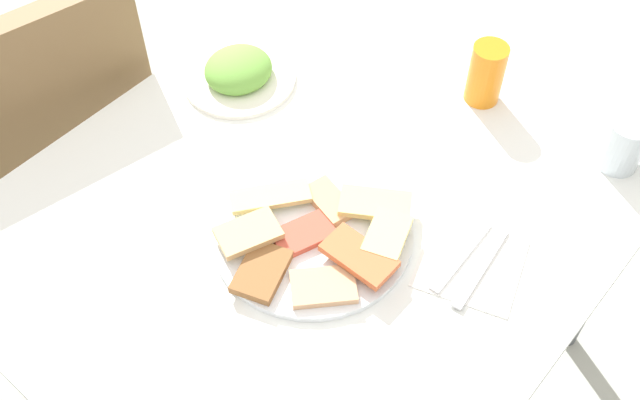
{
  "coord_description": "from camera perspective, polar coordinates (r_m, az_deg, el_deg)",
  "views": [
    {
      "loc": [
        -0.62,
        -0.52,
        1.76
      ],
      "look_at": [
        -0.03,
        -0.01,
        0.76
      ],
      "focal_mm": 43.05,
      "sensor_mm": 36.0,
      "label": 1
    }
  ],
  "objects": [
    {
      "name": "salad_plate_greens",
      "position": [
        1.51,
        -6.05,
        9.47
      ],
      "size": [
        0.22,
        0.22,
        0.06
      ],
      "color": "white",
      "rests_on": "dining_table"
    },
    {
      "name": "drinking_glass",
      "position": [
        1.42,
        21.65,
        3.92
      ],
      "size": [
        0.08,
        0.08,
        0.1
      ],
      "primitive_type": "cylinder",
      "color": "silver",
      "rests_on": "dining_table"
    },
    {
      "name": "fork",
      "position": [
        1.25,
        11.84,
        -4.93
      ],
      "size": [
        0.18,
        0.04,
        0.0
      ],
      "primitive_type": "cube",
      "rotation": [
        0.0,
        0.0,
        0.13
      ],
      "color": "silver",
      "rests_on": "paper_napkin"
    },
    {
      "name": "soda_can",
      "position": [
        1.47,
        12.24,
        9.17
      ],
      "size": [
        0.09,
        0.09,
        0.12
      ],
      "primitive_type": "cylinder",
      "rotation": [
        0.0,
        0.0,
        5.11
      ],
      "color": "orange",
      "rests_on": "dining_table"
    },
    {
      "name": "dining_chair",
      "position": [
        1.78,
        -19.07,
        4.44
      ],
      "size": [
        0.5,
        0.5,
        0.92
      ],
      "color": "brown",
      "rests_on": "ground_plane"
    },
    {
      "name": "pide_platter",
      "position": [
        1.25,
        -0.47,
        -2.49
      ],
      "size": [
        0.34,
        0.33,
        0.04
      ],
      "color": "white",
      "rests_on": "dining_table"
    },
    {
      "name": "paper_napkin",
      "position": [
        1.25,
        11.13,
        -4.59
      ],
      "size": [
        0.2,
        0.2,
        0.0
      ],
      "primitive_type": "cube",
      "rotation": [
        0.0,
        0.0,
        0.32
      ],
      "color": "white",
      "rests_on": "dining_table"
    },
    {
      "name": "ground_plane",
      "position": [
        1.94,
        0.27,
        -13.3
      ],
      "size": [
        6.0,
        6.0,
        0.0
      ],
      "primitive_type": "plane",
      "color": "#B3B8AF"
    },
    {
      "name": "dining_table",
      "position": [
        1.37,
        0.38,
        -1.76
      ],
      "size": [
        1.11,
        0.91,
        0.73
      ],
      "color": "white",
      "rests_on": "ground_plane"
    },
    {
      "name": "spoon",
      "position": [
        1.26,
        10.48,
        -4.06
      ],
      "size": [
        0.17,
        0.03,
        0.0
      ],
      "primitive_type": "cube",
      "rotation": [
        0.0,
        0.0,
        0.05
      ],
      "color": "silver",
      "rests_on": "paper_napkin"
    }
  ]
}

